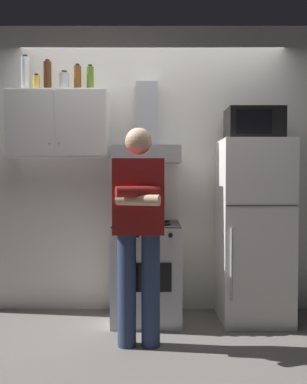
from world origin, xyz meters
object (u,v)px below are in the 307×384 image
Objects in this scene: upper_cabinet at (60,125)px; bottle_rum_dark at (49,76)px; bottle_canister_steel at (66,82)px; person_standing at (140,227)px; bottle_vodka_clear at (27,74)px; refrigerator at (255,230)px; bottle_spice_jar at (38,83)px; bottle_beer_brown at (79,79)px; stove_oven at (148,271)px; microwave at (255,124)px; bottle_olive_oil at (92,79)px; range_hood at (148,142)px.

bottle_rum_dark reaches higher than upper_cabinet.
bottle_rum_dark reaches higher than bottle_canister_steel.
bottle_rum_dark reaches higher than person_standing.
bottle_vodka_clear is at bearing 173.83° from bottle_canister_steel.
bottle_spice_jar is (-1.94, 0.10, 1.32)m from refrigerator.
bottle_vodka_clear is (-2.06, 0.16, 1.41)m from refrigerator.
person_standing is (-1.00, -0.61, 0.10)m from refrigerator.
bottle_beer_brown is at bearing 174.71° from refrigerator.
stove_oven is 0.55× the size of refrigerator.
bottle_rum_dark is at bearing -172.83° from upper_cabinet.
microwave is 1.90× the size of bottle_beer_brown.
bottle_beer_brown reaches higher than bottle_olive_oil.
microwave is at bearing -2.91° from bottle_rum_dark.
bottle_vodka_clear is (-0.12, 0.06, 0.09)m from bottle_spice_jar.
refrigerator is 6.59× the size of bottle_olive_oil.
bottle_rum_dark is at bearing -178.77° from bottle_canister_steel.
bottle_vodka_clear is at bearing 168.71° from bottle_rum_dark.
bottle_olive_oil is (-0.46, 0.74, 1.26)m from person_standing.
person_standing reaches higher than stove_oven.
refrigerator is 2.35m from bottle_spice_jar.
range_hood is at bearing -0.67° from bottle_olive_oil.
bottle_spice_jar reaches higher than upper_cabinet.
microwave is at bearing 90.90° from refrigerator.
bottle_rum_dark is at bearing -177.07° from bottle_olive_oil.
bottle_beer_brown is (0.17, 0.02, 0.42)m from upper_cabinet.
microwave is at bearing -2.28° from bottle_spice_jar.
bottle_spice_jar is 0.48m from bottle_olive_oil.
bottle_beer_brown is at bearing 175.37° from microwave.
stove_oven is at bearing 85.28° from person_standing.
upper_cabinet is 0.45m from bottle_rum_dark.
range_hood is 1.56× the size of microwave.
bottle_canister_steel reaches higher than stove_oven.
stove_oven is 3.60× the size of bottle_olive_oil.
microwave is at bearing 32.00° from person_standing.
microwave is 1.98m from bottle_spice_jar.
stove_oven is 1.97m from bottle_rum_dark.
bottle_vodka_clear reaches higher than stove_oven.
bottle_beer_brown reaches higher than stove_oven.
bottle_spice_jar is 0.12m from bottle_rum_dark.
upper_cabinet is at bearing 8.52° from bottle_spice_jar.
bottle_beer_brown is at bearing 15.01° from bottle_canister_steel.
range_hood is 0.85m from bottle_beer_brown.
range_hood is 2.96× the size of bottle_beer_brown.
bottle_spice_jar is at bearing -175.39° from bottle_canister_steel.
bottle_spice_jar is at bearing -26.58° from bottle_vodka_clear.
bottle_beer_brown is at bearing 7.98° from bottle_spice_jar.
microwave is 1.64m from bottle_beer_brown.
person_standing is 1.59m from bottle_canister_steel.
range_hood is 2.23× the size of bottle_vodka_clear.
microwave is 1.43× the size of bottle_vodka_clear.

